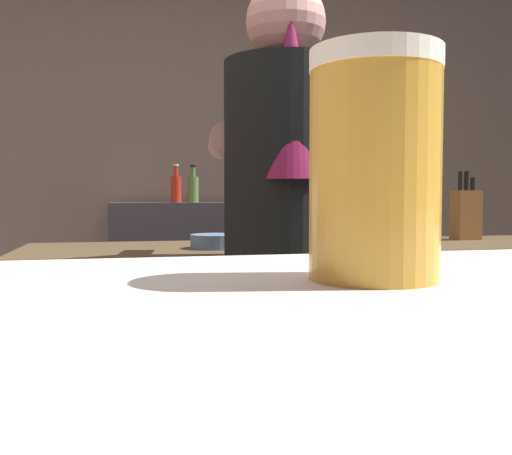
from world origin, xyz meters
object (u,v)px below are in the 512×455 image
(pint_glass_far, at_px, (374,166))
(bartender, at_px, (285,239))
(mixing_bowl, at_px, (216,241))
(knife_block, at_px, (466,214))
(bottle_soy, at_px, (193,188))
(chefs_knife, at_px, (331,245))
(bottle_olive_oil, at_px, (176,188))

(pint_glass_far, bearing_deg, bartender, 76.81)
(mixing_bowl, bearing_deg, pint_glass_far, -95.43)
(knife_block, height_order, bottle_soy, bottle_soy)
(mixing_bowl, distance_m, pint_glass_far, 1.66)
(chefs_knife, bearing_deg, pint_glass_far, -100.31)
(bartender, xyz_separation_m, bottle_olive_oil, (-0.18, 1.52, 0.16))
(mixing_bowl, xyz_separation_m, chefs_knife, (0.42, 0.01, -0.02))
(mixing_bowl, relative_size, bottle_olive_oil, 0.85)
(bartender, height_order, bottle_olive_oil, bartender)
(knife_block, xyz_separation_m, mixing_bowl, (-1.05, -0.17, -0.08))
(bottle_soy, bearing_deg, mixing_bowl, -92.51)
(bartender, height_order, knife_block, bartender)
(pint_glass_far, xyz_separation_m, bottle_soy, (0.21, 2.81, 0.03))
(bartender, distance_m, chefs_knife, 0.50)
(pint_glass_far, bearing_deg, bottle_olive_oil, 87.65)
(chefs_knife, bearing_deg, bartender, -115.92)
(pint_glass_far, bearing_deg, knife_block, 56.35)
(bottle_soy, bearing_deg, chefs_knife, -72.31)
(bartender, distance_m, pint_glass_far, 1.30)
(knife_block, bearing_deg, bottle_soy, 135.18)
(mixing_bowl, bearing_deg, bottle_olive_oil, 92.13)
(chefs_knife, distance_m, pint_glass_far, 1.77)
(bottle_soy, bearing_deg, bottle_olive_oil, -160.04)
(knife_block, xyz_separation_m, chefs_knife, (-0.63, -0.16, -0.10))
(bartender, bearing_deg, bottle_soy, 10.36)
(bartender, xyz_separation_m, chefs_knife, (0.28, 0.41, -0.05))
(pint_glass_far, height_order, bottle_olive_oil, bottle_olive_oil)
(pint_glass_far, relative_size, bottle_soy, 0.62)
(mixing_bowl, xyz_separation_m, bottle_soy, (0.05, 1.17, 0.20))
(bartender, xyz_separation_m, pint_glass_far, (-0.29, -1.26, 0.14))
(chefs_knife, bearing_deg, knife_block, 22.63)
(bottle_olive_oil, bearing_deg, knife_block, -41.29)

